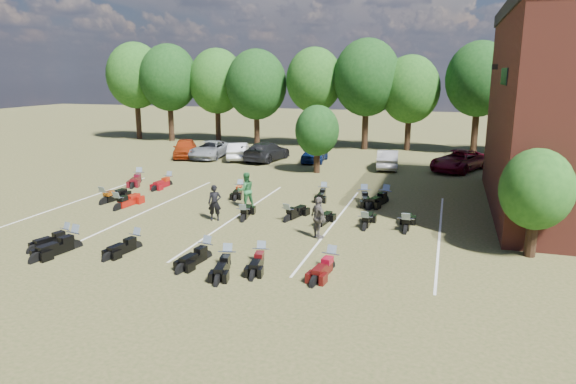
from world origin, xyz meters
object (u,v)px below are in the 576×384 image
at_px(person_black, 215,203).
at_px(motorcycle_3, 228,267).
at_px(motorcycle_0, 66,242).
at_px(motorcycle_7, 118,210).
at_px(car_0, 185,148).
at_px(person_green, 246,190).
at_px(person_grey, 318,218).
at_px(car_4, 315,153).
at_px(motorcycle_14, 139,182).

height_order(person_black, motorcycle_3, person_black).
height_order(motorcycle_0, motorcycle_7, motorcycle_7).
bearing_deg(car_0, person_black, -82.29).
distance_m(motorcycle_3, motorcycle_7, 10.76).
bearing_deg(motorcycle_3, person_green, 95.98).
bearing_deg(motorcycle_7, person_grey, 176.26).
bearing_deg(motorcycle_7, car_4, -105.58).
height_order(car_4, motorcycle_0, car_4).
xyz_separation_m(car_0, person_grey, (16.46, -18.20, 0.14)).
bearing_deg(car_0, motorcycle_7, -98.14).
distance_m(person_black, motorcycle_7, 5.91).
distance_m(person_black, person_grey, 5.72).
height_order(car_0, car_4, car_0).
bearing_deg(person_grey, person_black, 33.00).
distance_m(car_4, person_black, 18.23).
relative_size(person_green, motorcycle_7, 0.78).
distance_m(car_0, car_4, 11.35).
distance_m(person_black, motorcycle_14, 11.14).
height_order(car_0, motorcycle_7, car_0).
distance_m(car_4, motorcycle_0, 23.80).
bearing_deg(motorcycle_0, motorcycle_3, 10.15).
relative_size(car_0, motorcycle_14, 1.89).
bearing_deg(person_green, motorcycle_7, -17.59).
relative_size(person_black, motorcycle_3, 0.80).
bearing_deg(car_0, person_grey, -72.76).
xyz_separation_m(person_black, motorcycle_7, (-5.84, 0.28, -0.90)).
bearing_deg(motorcycle_0, person_grey, 34.76).
distance_m(car_4, person_grey, 20.10).
bearing_deg(motorcycle_0, car_0, 120.12).
height_order(person_black, person_grey, person_grey).
relative_size(person_grey, motorcycle_7, 0.75).
distance_m(car_4, person_green, 15.46).
bearing_deg(motorcycle_7, motorcycle_14, -61.94).
distance_m(person_green, motorcycle_0, 9.45).
relative_size(car_4, person_grey, 2.30).
height_order(person_black, motorcycle_14, person_black).
bearing_deg(motorcycle_0, motorcycle_14, 123.51).
bearing_deg(motorcycle_14, motorcycle_3, -65.17).
height_order(person_black, person_green, person_green).
distance_m(motorcycle_0, motorcycle_14, 12.46).
bearing_deg(person_grey, motorcycle_3, 106.28).
bearing_deg(motorcycle_3, person_grey, 49.81).
bearing_deg(person_green, motorcycle_3, 68.46).
relative_size(motorcycle_0, motorcycle_7, 0.85).
relative_size(car_4, person_black, 2.42).
xyz_separation_m(car_0, person_green, (11.41, -14.23, 0.18)).
height_order(person_green, person_grey, person_green).
bearing_deg(person_black, motorcycle_0, -153.18).
height_order(motorcycle_0, motorcycle_3, motorcycle_3).
height_order(motorcycle_0, motorcycle_14, motorcycle_14).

